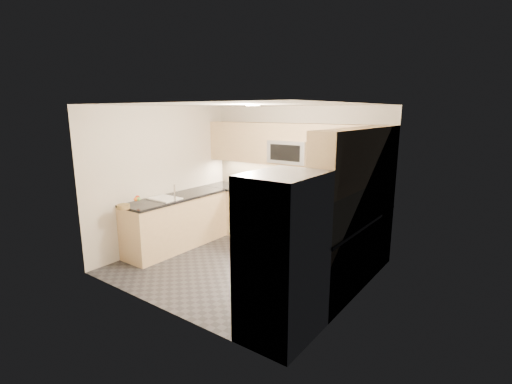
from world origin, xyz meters
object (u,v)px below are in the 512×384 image
Objects in this scene: fruit_basket at (123,207)px; microwave at (291,152)px; utensil_bowl at (352,200)px; refrigerator at (283,257)px; gas_range at (286,220)px; cutting_board at (251,190)px.

microwave is at bearing 58.63° from fruit_basket.
utensil_bowl is 3.58m from fruit_basket.
fruit_basket is at bearing -139.66° from utensil_bowl.
microwave is at bearing 173.72° from utensil_bowl.
refrigerator is (1.45, -2.55, -0.80)m from microwave.
gas_range is 1.35m from utensil_bowl.
refrigerator is 5.14× the size of cutting_board.
microwave is 3.04m from refrigerator.
microwave is 2.97m from fruit_basket.
fruit_basket is at bearing -122.71° from gas_range.
utensil_bowl is at bearing -6.28° from microwave.
microwave is 3.14× the size of utensil_bowl.
utensil_bowl is at bearing 40.34° from fruit_basket.
utensil_bowl is (1.23, -0.14, -0.69)m from microwave.
microwave is 1.42m from utensil_bowl.
utensil_bowl is at bearing 1.75° from cutting_board.
utensil_bowl reaches higher than fruit_basket.
microwave is at bearing 119.62° from refrigerator.
fruit_basket is (-1.50, -2.33, 0.52)m from gas_range.
gas_range is at bearing 5.53° from cutting_board.
utensil_bowl is (1.23, -0.01, 0.55)m from gas_range.
fruit_basket is at bearing -121.37° from microwave.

